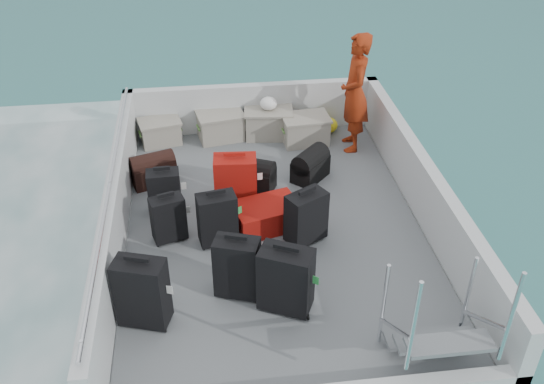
# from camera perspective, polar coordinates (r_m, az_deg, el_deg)

# --- Properties ---
(ground) EXTENTS (160.00, 160.00, 0.00)m
(ground) POSITION_cam_1_polar(r_m,az_deg,el_deg) (7.30, 0.21, -7.28)
(ground) COLOR #185254
(ground) RESTS_ON ground
(ferry_hull) EXTENTS (3.60, 5.00, 0.60)m
(ferry_hull) POSITION_cam_1_polar(r_m,az_deg,el_deg) (7.11, 0.22, -5.45)
(ferry_hull) COLOR silver
(ferry_hull) RESTS_ON ground
(deck) EXTENTS (3.30, 4.70, 0.02)m
(deck) POSITION_cam_1_polar(r_m,az_deg,el_deg) (6.92, 0.22, -3.46)
(deck) COLOR slate
(deck) RESTS_ON ferry_hull
(deck_fittings) EXTENTS (3.60, 5.00, 0.90)m
(deck_fittings) POSITION_cam_1_polar(r_m,az_deg,el_deg) (6.48, 3.64, -2.24)
(deck_fittings) COLOR silver
(deck_fittings) RESTS_ON deck
(suitcase_0) EXTENTS (0.52, 0.39, 0.71)m
(suitcase_0) POSITION_cam_1_polar(r_m,az_deg,el_deg) (5.70, -12.13, -9.30)
(suitcase_0) COLOR black
(suitcase_0) RESTS_ON deck
(suitcase_1) EXTENTS (0.41, 0.30, 0.55)m
(suitcase_1) POSITION_cam_1_polar(r_m,az_deg,el_deg) (6.68, -9.72, -2.56)
(suitcase_1) COLOR black
(suitcase_1) RESTS_ON deck
(suitcase_2) EXTENTS (0.38, 0.24, 0.54)m
(suitcase_2) POSITION_cam_1_polar(r_m,az_deg,el_deg) (7.13, -10.09, -0.00)
(suitcase_2) COLOR black
(suitcase_2) RESTS_ON deck
(suitcase_3) EXTENTS (0.48, 0.37, 0.65)m
(suitcase_3) POSITION_cam_1_polar(r_m,az_deg,el_deg) (5.88, -3.29, -7.15)
(suitcase_3) COLOR black
(suitcase_3) RESTS_ON deck
(suitcase_4) EXTENTS (0.45, 0.31, 0.61)m
(suitcase_4) POSITION_cam_1_polar(r_m,az_deg,el_deg) (6.55, -5.17, -2.60)
(suitcase_4) COLOR black
(suitcase_4) RESTS_ON deck
(suitcase_5) EXTENTS (0.51, 0.33, 0.68)m
(suitcase_5) POSITION_cam_1_polar(r_m,az_deg,el_deg) (7.07, -3.44, 0.85)
(suitcase_5) COLOR #AC110D
(suitcase_5) RESTS_ON deck
(suitcase_6) EXTENTS (0.57, 0.48, 0.68)m
(suitcase_6) POSITION_cam_1_polar(r_m,az_deg,el_deg) (5.72, 1.31, -8.31)
(suitcase_6) COLOR black
(suitcase_6) RESTS_ON deck
(suitcase_7) EXTENTS (0.50, 0.43, 0.61)m
(suitcase_7) POSITION_cam_1_polar(r_m,az_deg,el_deg) (6.56, 3.23, -2.45)
(suitcase_7) COLOR black
(suitcase_7) RESTS_ON deck
(suitcase_8) EXTENTS (0.84, 0.67, 0.29)m
(suitcase_8) POSITION_cam_1_polar(r_m,az_deg,el_deg) (6.86, -0.56, -2.21)
(suitcase_8) COLOR #AC110D
(suitcase_8) RESTS_ON deck
(duffel_0) EXTENTS (0.61, 0.46, 0.32)m
(duffel_0) POSITION_cam_1_polar(r_m,az_deg,el_deg) (7.75, -11.09, 1.87)
(duffel_0) COLOR black
(duffel_0) RESTS_ON deck
(duffel_1) EXTENTS (0.54, 0.46, 0.32)m
(duffel_1) POSITION_cam_1_polar(r_m,az_deg,el_deg) (7.49, -1.54, 1.35)
(duffel_1) COLOR black
(duffel_1) RESTS_ON deck
(duffel_2) EXTENTS (0.55, 0.56, 0.32)m
(duffel_2) POSITION_cam_1_polar(r_m,az_deg,el_deg) (7.71, 3.63, 2.32)
(duffel_2) COLOR black
(duffel_2) RESTS_ON deck
(crate_0) EXTENTS (0.59, 0.47, 0.32)m
(crate_0) POSITION_cam_1_polar(r_m,az_deg,el_deg) (8.65, -10.45, 5.51)
(crate_0) COLOR #9F988A
(crate_0) RESTS_ON deck
(crate_1) EXTENTS (0.67, 0.52, 0.37)m
(crate_1) POSITION_cam_1_polar(r_m,az_deg,el_deg) (8.64, -4.85, 6.12)
(crate_1) COLOR #9F988A
(crate_1) RESTS_ON deck
(crate_2) EXTENTS (0.68, 0.51, 0.39)m
(crate_2) POSITION_cam_1_polar(r_m,az_deg,el_deg) (8.68, -0.33, 6.47)
(crate_2) COLOR #9F988A
(crate_2) RESTS_ON deck
(crate_3) EXTENTS (0.64, 0.47, 0.37)m
(crate_3) POSITION_cam_1_polar(r_m,az_deg,el_deg) (8.53, 3.16, 5.81)
(crate_3) COLOR #9F988A
(crate_3) RESTS_ON deck
(yellow_bag) EXTENTS (0.28, 0.26, 0.22)m
(yellow_bag) POSITION_cam_1_polar(r_m,az_deg,el_deg) (8.86, 5.30, 6.29)
(yellow_bag) COLOR yellow
(yellow_bag) RESTS_ON deck
(white_bag) EXTENTS (0.24, 0.24, 0.18)m
(white_bag) POSITION_cam_1_polar(r_m,az_deg,el_deg) (8.56, -0.33, 8.15)
(white_bag) COLOR white
(white_bag) RESTS_ON crate_2
(passenger) EXTENTS (0.43, 0.62, 1.62)m
(passenger) POSITION_cam_1_polar(r_m,az_deg,el_deg) (8.20, 7.81, 9.21)
(passenger) COLOR red
(passenger) RESTS_ON deck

